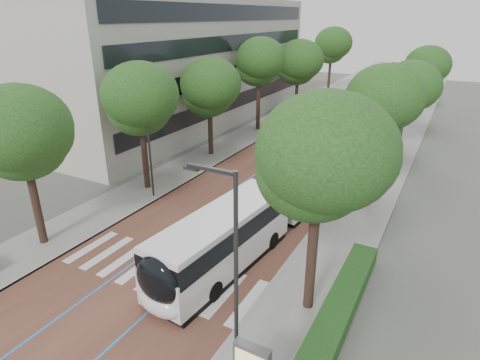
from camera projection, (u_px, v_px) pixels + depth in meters
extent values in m
plane|color=#51544C|center=(145.00, 281.00, 19.78)|extent=(160.00, 160.00, 0.00)
cube|color=brown|center=(350.00, 116.00, 52.30)|extent=(11.00, 140.00, 0.02)
cube|color=gray|center=(296.00, 109.00, 55.58)|extent=(4.00, 140.00, 0.12)
cube|color=gray|center=(411.00, 122.00, 48.98)|extent=(4.00, 140.00, 0.12)
cube|color=gray|center=(309.00, 111.00, 54.74)|extent=(0.20, 140.00, 0.14)
cube|color=gray|center=(395.00, 120.00, 49.82)|extent=(0.20, 140.00, 0.14)
cube|color=silver|center=(91.00, 247.00, 22.69)|extent=(0.55, 3.60, 0.01)
cube|color=silver|center=(108.00, 252.00, 22.14)|extent=(0.55, 3.60, 0.01)
cube|color=silver|center=(125.00, 258.00, 21.59)|extent=(0.55, 3.60, 0.01)
cube|color=silver|center=(143.00, 265.00, 21.04)|extent=(0.55, 3.60, 0.01)
cube|color=silver|center=(161.00, 272.00, 20.49)|extent=(0.55, 3.60, 0.01)
cube|color=silver|center=(181.00, 279.00, 19.94)|extent=(0.55, 3.60, 0.01)
cube|color=silver|center=(202.00, 286.00, 19.39)|extent=(0.55, 3.60, 0.01)
cube|color=silver|center=(225.00, 294.00, 18.85)|extent=(0.55, 3.60, 0.01)
cube|color=silver|center=(248.00, 302.00, 18.30)|extent=(0.55, 3.60, 0.01)
cube|color=blue|center=(338.00, 114.00, 53.00)|extent=(0.12, 126.00, 0.01)
cube|color=blue|center=(362.00, 117.00, 51.59)|extent=(0.12, 126.00, 0.01)
cube|color=#B3B1A6|center=(170.00, 61.00, 48.45)|extent=(18.00, 40.00, 14.00)
cube|color=black|center=(235.00, 101.00, 45.99)|extent=(0.12, 38.00, 1.60)
cube|color=black|center=(235.00, 73.00, 44.77)|extent=(0.12, 38.00, 1.60)
cube|color=black|center=(235.00, 42.00, 43.55)|extent=(0.12, 38.00, 1.60)
cube|color=black|center=(235.00, 13.00, 42.41)|extent=(0.12, 38.00, 1.60)
cube|color=#193D15|center=(325.00, 339.00, 15.58)|extent=(1.20, 14.00, 0.80)
cylinder|color=#2E2E31|center=(236.00, 288.00, 12.78)|extent=(0.14, 0.14, 8.00)
cube|color=#2E2E31|center=(212.00, 170.00, 11.64)|extent=(1.70, 0.12, 0.12)
cube|color=#2E2E31|center=(192.00, 168.00, 11.98)|extent=(0.50, 0.20, 0.10)
cylinder|color=#2E2E31|center=(382.00, 120.00, 33.11)|extent=(0.14, 0.14, 8.00)
cube|color=#2E2E31|center=(378.00, 71.00, 31.97)|extent=(1.70, 0.12, 0.12)
cube|color=#2E2E31|center=(369.00, 72.00, 32.31)|extent=(0.50, 0.20, 0.10)
cylinder|color=#2E2E31|center=(149.00, 142.00, 27.39)|extent=(0.14, 0.14, 8.00)
cylinder|color=black|center=(37.00, 208.00, 22.22)|extent=(0.44, 0.44, 4.49)
ellipsoid|color=#1B3E14|center=(22.00, 137.00, 20.66)|extent=(5.20, 5.20, 4.42)
cylinder|color=black|center=(145.00, 159.00, 29.51)|extent=(0.44, 0.44, 4.64)
ellipsoid|color=#1B3E14|center=(140.00, 102.00, 27.90)|extent=(5.32, 5.32, 4.52)
cylinder|color=black|center=(211.00, 133.00, 36.90)|extent=(0.44, 0.44, 4.26)
ellipsoid|color=#1B3E14|center=(209.00, 90.00, 35.42)|extent=(5.38, 5.38, 4.57)
cylinder|color=black|center=(258.00, 107.00, 44.86)|extent=(0.44, 0.44, 5.17)
ellipsoid|color=#1B3E14|center=(259.00, 64.00, 43.06)|extent=(5.31, 5.31, 4.51)
cylinder|color=black|center=(297.00, 94.00, 54.78)|extent=(0.44, 0.44, 4.32)
ellipsoid|color=#1B3E14|center=(298.00, 64.00, 53.28)|extent=(6.25, 6.25, 5.31)
cylinder|color=black|center=(329.00, 77.00, 66.80)|extent=(0.44, 0.44, 5.24)
ellipsoid|color=#1B3E14|center=(332.00, 47.00, 64.98)|extent=(6.01, 6.01, 5.10)
cylinder|color=black|center=(311.00, 261.00, 17.08)|extent=(0.44, 0.44, 4.90)
ellipsoid|color=#1B3E14|center=(319.00, 163.00, 15.39)|extent=(5.36, 5.36, 4.55)
cylinder|color=black|center=(370.00, 172.00, 26.84)|extent=(0.44, 0.44, 4.89)
ellipsoid|color=#1B3E14|center=(379.00, 106.00, 25.15)|extent=(4.81, 4.81, 4.09)
cylinder|color=black|center=(400.00, 130.00, 38.40)|extent=(0.44, 0.44, 3.97)
ellipsoid|color=#1B3E14|center=(406.00, 92.00, 37.03)|extent=(5.44, 5.44, 4.62)
cylinder|color=black|center=(419.00, 100.00, 51.38)|extent=(0.44, 0.44, 4.17)
ellipsoid|color=#1B3E14|center=(424.00, 69.00, 49.93)|extent=(5.48, 5.48, 4.66)
cylinder|color=black|center=(273.00, 202.00, 24.09)|extent=(2.38, 1.12, 2.30)
cube|color=silver|center=(223.00, 247.00, 20.35)|extent=(3.39, 9.56, 1.82)
cube|color=black|center=(223.00, 227.00, 19.91)|extent=(3.41, 9.37, 0.97)
cube|color=white|center=(222.00, 216.00, 19.67)|extent=(3.32, 9.37, 0.31)
cube|color=black|center=(223.00, 265.00, 20.76)|extent=(3.30, 9.18, 0.35)
cube|color=silver|center=(304.00, 186.00, 27.60)|extent=(3.23, 7.94, 1.82)
cube|color=black|center=(305.00, 171.00, 27.16)|extent=(3.26, 7.79, 0.97)
cube|color=white|center=(305.00, 162.00, 26.92)|extent=(3.17, 7.79, 0.31)
cube|color=black|center=(303.00, 200.00, 28.01)|extent=(3.15, 7.63, 0.35)
ellipsoid|color=black|center=(158.00, 280.00, 16.59)|extent=(2.44, 1.32, 2.28)
ellipsoid|color=silver|center=(159.00, 303.00, 16.99)|extent=(2.44, 1.22, 1.14)
cylinder|color=black|center=(177.00, 274.00, 19.47)|extent=(0.39, 1.02, 1.00)
cylinder|color=black|center=(214.00, 291.00, 18.31)|extent=(0.39, 1.02, 1.00)
cylinder|color=black|center=(299.00, 185.00, 29.75)|extent=(0.39, 1.02, 1.00)
cylinder|color=black|center=(328.00, 192.00, 28.59)|extent=(0.39, 1.02, 1.00)
cylinder|color=black|center=(239.00, 229.00, 23.59)|extent=(0.39, 1.02, 1.00)
cylinder|color=black|center=(272.00, 240.00, 22.42)|extent=(0.39, 1.02, 1.00)
cube|color=silver|center=(326.00, 141.00, 37.43)|extent=(3.29, 12.14, 1.82)
cube|color=black|center=(327.00, 129.00, 36.99)|extent=(3.31, 11.90, 0.97)
cube|color=white|center=(327.00, 122.00, 36.75)|extent=(3.22, 11.90, 0.31)
cube|color=black|center=(325.00, 152.00, 37.84)|extent=(3.20, 11.66, 0.35)
ellipsoid|color=black|center=(309.00, 152.00, 32.23)|extent=(2.42, 1.25, 2.28)
ellipsoid|color=silver|center=(308.00, 165.00, 32.62)|extent=(2.41, 1.15, 1.14)
cylinder|color=black|center=(303.00, 159.00, 35.13)|extent=(0.37, 1.02, 1.00)
cylinder|color=black|center=(328.00, 162.00, 34.26)|extent=(0.37, 1.02, 1.00)
cylinder|color=black|center=(323.00, 137.00, 41.35)|extent=(0.37, 1.02, 1.00)
cylinder|color=black|center=(345.00, 140.00, 40.48)|extent=(0.37, 1.02, 1.00)
cube|color=silver|center=(358.00, 113.00, 48.09)|extent=(3.21, 12.13, 1.82)
cube|color=black|center=(359.00, 104.00, 47.66)|extent=(3.24, 11.89, 0.97)
cube|color=white|center=(360.00, 98.00, 47.41)|extent=(3.15, 11.89, 0.31)
cube|color=black|center=(357.00, 122.00, 48.51)|extent=(3.13, 11.65, 0.35)
ellipsoid|color=black|center=(349.00, 118.00, 42.91)|extent=(2.41, 1.24, 2.28)
ellipsoid|color=silver|center=(348.00, 128.00, 43.30)|extent=(2.41, 1.14, 1.14)
cylinder|color=black|center=(342.00, 125.00, 45.81)|extent=(0.36, 1.02, 1.00)
cylinder|color=black|center=(362.00, 127.00, 44.92)|extent=(0.36, 1.02, 1.00)
cylinder|color=black|center=(354.00, 112.00, 52.01)|extent=(0.36, 1.02, 1.00)
cylinder|color=black|center=(372.00, 114.00, 51.12)|extent=(0.36, 1.02, 1.00)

